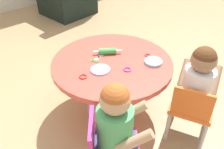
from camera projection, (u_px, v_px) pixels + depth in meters
ground_plane at (112, 109)px, 2.20m from camera, size 10.00×10.00×0.00m
craft_table at (112, 73)px, 1.97m from camera, size 0.95×0.95×0.51m
child_chair_left at (109, 147)px, 1.49m from camera, size 0.42×0.42×0.54m
seated_child_left at (116, 122)px, 1.36m from camera, size 0.44×0.43×0.51m
child_chair_right at (191, 107)px, 1.77m from camera, size 0.40×0.40×0.54m
seated_child_right at (199, 80)px, 1.67m from camera, size 0.43×0.39×0.51m
rolling_pin at (108, 51)px, 1.97m from camera, size 0.20×0.15×0.05m
craft_scissors at (97, 59)px, 1.92m from camera, size 0.14×0.10×0.01m
playdough_blob_0 at (153, 62)px, 1.87m from camera, size 0.14×0.14×0.02m
playdough_blob_1 at (100, 70)px, 1.80m from camera, size 0.15×0.15×0.01m
cookie_cutter_0 at (148, 55)px, 1.96m from camera, size 0.05×0.05×0.01m
cookie_cutter_1 at (127, 69)px, 1.80m from camera, size 0.06×0.06×0.01m
cookie_cutter_2 at (83, 77)px, 1.73m from camera, size 0.06×0.06×0.01m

